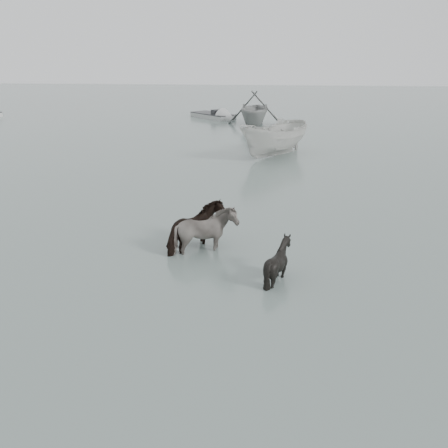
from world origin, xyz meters
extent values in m
plane|color=slate|center=(0.00, 0.00, 0.00)|extent=(140.00, 140.00, 0.00)
imported|color=black|center=(-0.24, 0.42, 0.79)|extent=(2.06, 1.61, 1.59)
imported|color=black|center=(-0.40, 0.73, 0.81)|extent=(1.60, 1.79, 1.62)
imported|color=black|center=(1.82, -1.02, 0.65)|extent=(1.54, 1.48, 1.31)
imported|color=#9A9C99|center=(0.12, 25.64, 1.31)|extent=(4.64, 5.28, 2.63)
imported|color=beige|center=(1.66, 14.00, 0.99)|extent=(4.56, 5.31, 1.99)
camera|label=1|loc=(1.64, -12.23, 5.32)|focal=40.00mm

